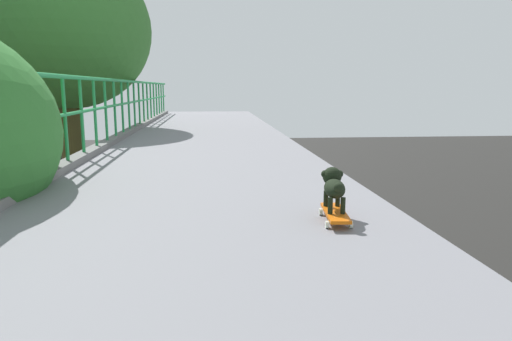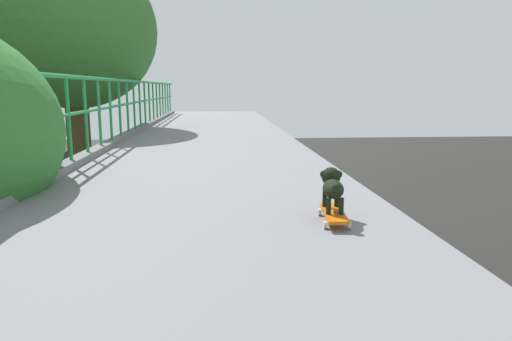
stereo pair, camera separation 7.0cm
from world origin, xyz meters
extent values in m
cube|color=black|center=(1.38, 1.76, 5.58)|extent=(3.30, 0.06, 0.00)
cylinder|color=#25944C|center=(-0.25, 3.76, 6.19)|extent=(0.04, 0.04, 1.03)
cylinder|color=#25944C|center=(-0.25, 4.52, 6.19)|extent=(0.04, 0.04, 1.03)
cylinder|color=#25944C|center=(-0.25, 5.27, 6.19)|extent=(0.04, 0.04, 1.03)
cylinder|color=#25944C|center=(-0.25, 6.02, 6.19)|extent=(0.04, 0.04, 1.03)
cylinder|color=#25944C|center=(-0.25, 6.77, 6.19)|extent=(0.04, 0.04, 1.03)
cylinder|color=#25944C|center=(-0.25, 7.53, 6.19)|extent=(0.04, 0.04, 1.03)
cylinder|color=#25944C|center=(-0.25, 8.28, 6.19)|extent=(0.04, 0.04, 1.03)
cylinder|color=#25944C|center=(-0.25, 9.03, 6.19)|extent=(0.04, 0.04, 1.03)
cylinder|color=#25944C|center=(-0.25, 9.79, 6.19)|extent=(0.04, 0.04, 1.03)
cylinder|color=#25944C|center=(-0.25, 10.54, 6.19)|extent=(0.04, 0.04, 1.03)
cylinder|color=#25944C|center=(-0.25, 11.29, 6.19)|extent=(0.04, 0.04, 1.03)
cylinder|color=#25944C|center=(-0.25, 12.04, 6.19)|extent=(0.04, 0.04, 1.03)
cylinder|color=#25944C|center=(-0.25, 12.80, 6.19)|extent=(0.04, 0.04, 1.03)
cylinder|color=#25944C|center=(-0.25, 13.55, 6.19)|extent=(0.04, 0.04, 1.03)
cylinder|color=#25944C|center=(-0.25, 14.30, 6.19)|extent=(0.04, 0.04, 1.03)
cylinder|color=#25944C|center=(-0.25, 15.05, 6.19)|extent=(0.04, 0.04, 1.03)
cylinder|color=#25944C|center=(-0.25, 15.81, 6.19)|extent=(0.04, 0.04, 1.03)
cylinder|color=#25944C|center=(-0.25, 16.56, 6.19)|extent=(0.04, 0.04, 1.03)
cylinder|color=#25944C|center=(-0.25, 17.31, 6.19)|extent=(0.04, 0.04, 1.03)
cube|color=beige|center=(-8.64, 22.86, 1.92)|extent=(2.33, 11.30, 3.27)
cube|color=black|center=(-8.64, 22.86, 2.49)|extent=(2.35, 10.40, 0.70)
cylinder|color=black|center=(-7.52, 26.81, 0.48)|extent=(0.28, 0.96, 0.96)
cylinder|color=black|center=(-9.76, 26.81, 0.48)|extent=(0.28, 0.96, 0.96)
cylinder|color=black|center=(-7.52, 19.75, 0.48)|extent=(0.28, 0.96, 0.96)
cylinder|color=#4C4422|center=(-1.84, 11.04, 3.40)|extent=(0.56, 0.56, 6.80)
ellipsoid|color=#3A7933|center=(-1.84, 11.04, 7.89)|extent=(3.96, 3.96, 3.66)
cube|color=#DE5F0D|center=(2.45, 2.61, 5.65)|extent=(0.20, 0.54, 0.02)
cylinder|color=white|center=(2.55, 2.77, 5.61)|extent=(0.03, 0.06, 0.05)
cylinder|color=white|center=(2.38, 2.79, 5.61)|extent=(0.03, 0.06, 0.05)
cylinder|color=white|center=(2.52, 2.43, 5.61)|extent=(0.03, 0.06, 0.05)
cylinder|color=white|center=(2.35, 2.45, 5.61)|extent=(0.03, 0.06, 0.05)
cylinder|color=black|center=(2.51, 2.76, 5.72)|extent=(0.04, 0.04, 0.12)
cylinder|color=black|center=(2.41, 2.77, 5.72)|extent=(0.04, 0.04, 0.12)
cylinder|color=black|center=(2.48, 2.53, 5.72)|extent=(0.04, 0.04, 0.12)
cylinder|color=black|center=(2.39, 2.54, 5.72)|extent=(0.04, 0.04, 0.12)
ellipsoid|color=black|center=(2.45, 2.65, 5.83)|extent=(0.18, 0.31, 0.14)
sphere|color=black|center=(2.46, 2.78, 5.89)|extent=(0.15, 0.15, 0.15)
ellipsoid|color=black|center=(2.47, 2.84, 5.88)|extent=(0.06, 0.07, 0.04)
sphere|color=black|center=(2.52, 2.77, 5.91)|extent=(0.06, 0.06, 0.06)
sphere|color=black|center=(2.41, 2.78, 5.91)|extent=(0.06, 0.06, 0.06)
sphere|color=black|center=(2.43, 2.49, 5.87)|extent=(0.07, 0.07, 0.07)
camera|label=1|loc=(1.55, -0.69, 6.57)|focal=32.85mm
camera|label=2|loc=(1.62, -0.70, 6.57)|focal=32.85mm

